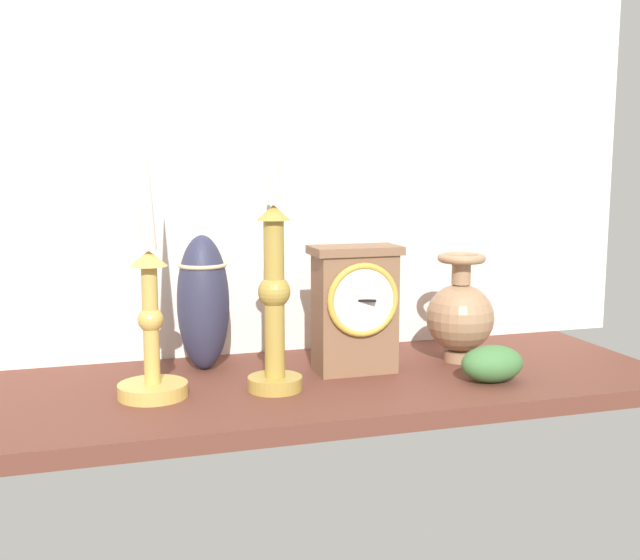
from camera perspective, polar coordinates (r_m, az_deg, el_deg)
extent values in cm
cube|color=brown|center=(109.38, 0.00, -7.90)|extent=(100.00, 36.00, 2.40)
cube|color=silver|center=(122.76, -2.56, 9.81)|extent=(120.00, 2.00, 65.00)
cube|color=brown|center=(110.93, 2.58, -2.48)|extent=(11.34, 6.19, 17.12)
cube|color=brown|center=(109.55, 2.61, 2.23)|extent=(12.70, 6.94, 1.20)
torus|color=gold|center=(107.23, 3.21, -1.49)|extent=(10.50, 0.95, 10.50)
cylinder|color=silver|center=(107.14, 3.23, -1.50)|extent=(8.78, 0.40, 8.78)
cube|color=black|center=(106.87, 3.29, -1.53)|extent=(3.24, 2.07, 0.30)
cylinder|color=#AE8D3B|center=(103.71, -3.35, -7.63)|extent=(7.30, 7.30, 1.80)
cylinder|color=#AE8D3B|center=(101.15, -3.40, -1.46)|extent=(2.69, 2.69, 20.85)
sphere|color=#AE8D3B|center=(100.98, -3.41, -0.87)|extent=(4.30, 4.30, 4.30)
cone|color=#AE8D3B|center=(99.81, -3.46, 5.02)|extent=(4.44, 4.44, 2.00)
cone|color=white|center=(99.72, -3.52, 11.04)|extent=(2.13, 2.13, 18.95)
cylinder|color=gold|center=(102.77, -12.26, -7.97)|extent=(9.00, 9.00, 1.80)
cylinder|color=gold|center=(100.71, -12.42, -3.30)|extent=(2.05, 2.05, 15.28)
sphere|color=gold|center=(100.56, -12.43, -2.87)|extent=(3.28, 3.28, 3.28)
cone|color=gold|center=(99.33, -12.58, 1.58)|extent=(4.74, 4.74, 2.00)
cone|color=silver|center=(98.66, -12.76, 7.21)|extent=(2.25, 2.25, 17.49)
cylinder|color=#A37B58|center=(120.19, 10.25, -5.54)|extent=(4.63, 4.63, 1.60)
sphere|color=#A37B58|center=(118.90, 10.32, -2.76)|extent=(10.29, 10.29, 10.29)
cylinder|color=#A37B58|center=(117.73, 10.41, 0.64)|extent=(2.88, 2.88, 3.95)
torus|color=#A37B58|center=(117.48, 10.44, 1.59)|extent=(7.24, 7.24, 1.31)
ellipsoid|color=#2D2E48|center=(112.93, -8.64, -1.69)|extent=(7.56, 7.56, 19.78)
torus|color=#CCB78C|center=(112.09, -8.71, 1.10)|extent=(7.02, 7.02, 0.60)
ellipsoid|color=#41763D|center=(109.44, 12.63, -6.06)|extent=(8.96, 6.27, 5.10)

